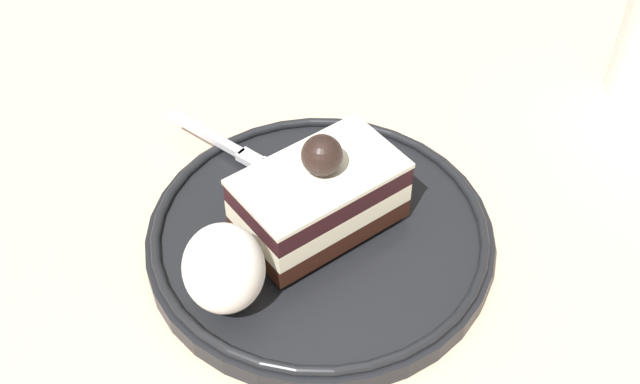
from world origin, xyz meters
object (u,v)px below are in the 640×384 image
dessert_plate (320,236)px  whipped_cream_dollop (224,269)px  cake_slice (319,196)px  fork (233,149)px

dessert_plate → whipped_cream_dollop: size_ratio=3.84×
dessert_plate → cake_slice: (0.00, 0.00, 0.03)m
dessert_plate → cake_slice: cake_slice is taller
cake_slice → dessert_plate: bearing=-120.9°
whipped_cream_dollop → fork: whipped_cream_dollop is taller
dessert_plate → whipped_cream_dollop: (-0.07, -0.01, 0.04)m
dessert_plate → fork: 0.09m
dessert_plate → whipped_cream_dollop: 0.08m
whipped_cream_dollop → fork: size_ratio=0.52×
fork → cake_slice: bearing=-85.9°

